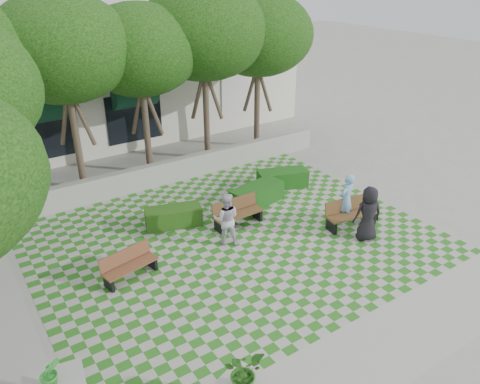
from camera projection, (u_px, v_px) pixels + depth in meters
ground at (254, 256)px, 14.10m from camera, size 90.00×90.00×0.00m
lawn at (236, 241)px, 14.84m from camera, size 12.00×12.00×0.00m
sidewalk_south at (373, 353)px, 10.59m from camera, size 16.00×2.00×0.01m
retaining_wall at (164, 173)px, 18.52m from camera, size 15.00×0.36×0.90m
bench_east at (351, 213)px, 15.53m from camera, size 1.87×0.86×0.94m
bench_mid at (237, 213)px, 15.59m from camera, size 1.76×0.62×0.91m
bench_west at (129, 265)px, 12.99m from camera, size 1.66×0.83×0.83m
hedge_east at (282, 179)px, 18.30m from camera, size 2.07×1.38×0.67m
hedge_midright at (257, 195)px, 16.96m from camera, size 2.19×1.21×0.72m
hedge_midleft at (174, 217)px, 15.60m from camera, size 1.98×1.24×0.65m
person_blue at (346, 199)px, 15.50m from camera, size 0.74×0.59×1.79m
person_dark at (368, 214)px, 14.58m from camera, size 1.04×0.86×1.81m
person_white at (226, 219)px, 14.40m from camera, size 1.05×0.99×1.71m
tree_row at (105, 56)px, 15.32m from camera, size 17.70×13.40×7.41m
building at (111, 80)px, 23.95m from camera, size 18.00×8.92×5.15m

